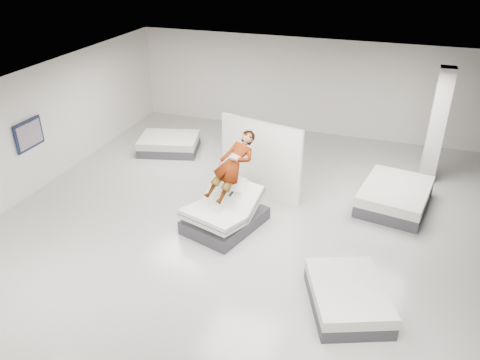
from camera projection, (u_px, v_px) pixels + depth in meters
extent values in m
plane|color=#B9B7AF|center=(241.00, 240.00, 10.63)|extent=(14.00, 14.00, 0.00)
plane|color=black|center=(241.00, 106.00, 9.13)|extent=(14.00, 14.00, 0.00)
cube|color=silver|center=(308.00, 86.00, 15.73)|extent=(12.00, 0.04, 3.20)
cube|color=silver|center=(13.00, 142.00, 11.60)|extent=(0.04, 14.00, 3.20)
cube|color=#3D3D43|center=(225.00, 220.00, 11.07)|extent=(1.84, 2.14, 0.32)
cube|color=white|center=(233.00, 196.00, 11.04)|extent=(1.55, 1.21, 0.72)
cube|color=slate|center=(233.00, 196.00, 11.04)|extent=(1.54, 1.12, 0.60)
cube|color=white|center=(213.00, 217.00, 10.61)|extent=(1.58, 1.29, 0.32)
cube|color=slate|center=(213.00, 217.00, 10.61)|extent=(1.59, 1.29, 0.16)
cube|color=white|center=(235.00, 183.00, 10.98)|extent=(0.59, 0.50, 0.33)
imported|color=slate|center=(233.00, 176.00, 10.79)|extent=(1.13, 1.79, 1.55)
cube|color=black|center=(231.00, 194.00, 10.54)|extent=(0.09, 0.15, 0.08)
cube|color=white|center=(260.00, 160.00, 11.95)|extent=(2.25, 0.66, 2.09)
cube|color=#3D3D43|center=(394.00, 201.00, 11.88)|extent=(1.88, 2.30, 0.31)
cube|color=white|center=(396.00, 191.00, 11.75)|extent=(1.88, 2.30, 0.26)
cube|color=#3D3D43|center=(347.00, 301.00, 8.69)|extent=(1.86, 2.11, 0.26)
cube|color=white|center=(349.00, 291.00, 8.57)|extent=(1.86, 2.11, 0.22)
cube|color=#3D3D43|center=(169.00, 147.00, 14.90)|extent=(2.06, 1.74, 0.27)
cube|color=white|center=(169.00, 140.00, 14.78)|extent=(2.06, 1.74, 0.22)
cube|color=silver|center=(437.00, 126.00, 12.50)|extent=(0.40, 0.40, 3.20)
cube|color=#101832|center=(29.00, 135.00, 12.00)|extent=(0.05, 0.95, 0.75)
cube|color=tan|center=(30.00, 135.00, 11.99)|extent=(0.02, 0.82, 0.62)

